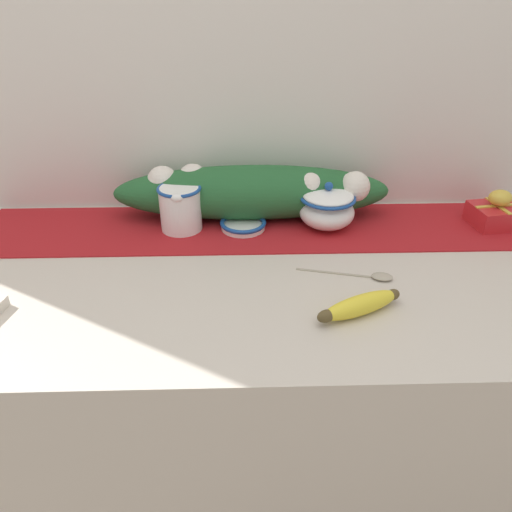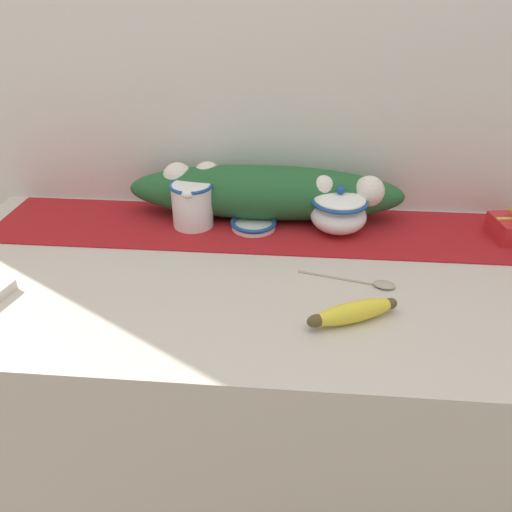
{
  "view_description": "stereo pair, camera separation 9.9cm",
  "coord_description": "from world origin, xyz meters",
  "px_view_note": "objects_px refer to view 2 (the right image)",
  "views": [
    {
      "loc": [
        -0.02,
        -0.88,
        1.45
      ],
      "look_at": [
        0.0,
        -0.02,
        0.95
      ],
      "focal_mm": 35.0,
      "sensor_mm": 36.0,
      "label": 1
    },
    {
      "loc": [
        0.08,
        -0.87,
        1.45
      ],
      "look_at": [
        0.0,
        -0.02,
        0.95
      ],
      "focal_mm": 35.0,
      "sensor_mm": 36.0,
      "label": 2
    }
  ],
  "objects_px": {
    "banana": "(353,312)",
    "spoon": "(378,284)",
    "cream_pitcher": "(192,203)",
    "small_dish": "(254,224)",
    "sugar_bowl": "(339,211)"
  },
  "relations": [
    {
      "from": "banana",
      "to": "spoon",
      "type": "bearing_deg",
      "value": 63.47
    },
    {
      "from": "banana",
      "to": "spoon",
      "type": "relative_size",
      "value": 0.88
    },
    {
      "from": "cream_pitcher",
      "to": "spoon",
      "type": "relative_size",
      "value": 0.62
    },
    {
      "from": "cream_pitcher",
      "to": "small_dish",
      "type": "bearing_deg",
      "value": -1.9
    },
    {
      "from": "sugar_bowl",
      "to": "small_dish",
      "type": "xyz_separation_m",
      "value": [
        -0.2,
        -0.0,
        -0.04
      ]
    },
    {
      "from": "banana",
      "to": "spoon",
      "type": "distance_m",
      "value": 0.13
    },
    {
      "from": "cream_pitcher",
      "to": "small_dish",
      "type": "xyz_separation_m",
      "value": [
        0.15,
        -0.0,
        -0.05
      ]
    },
    {
      "from": "small_dish",
      "to": "spoon",
      "type": "bearing_deg",
      "value": -40.12
    },
    {
      "from": "small_dish",
      "to": "sugar_bowl",
      "type": "bearing_deg",
      "value": 0.99
    },
    {
      "from": "banana",
      "to": "spoon",
      "type": "xyz_separation_m",
      "value": [
        0.06,
        0.12,
        -0.01
      ]
    },
    {
      "from": "cream_pitcher",
      "to": "sugar_bowl",
      "type": "distance_m",
      "value": 0.35
    },
    {
      "from": "cream_pitcher",
      "to": "small_dish",
      "type": "relative_size",
      "value": 1.09
    },
    {
      "from": "small_dish",
      "to": "spoon",
      "type": "relative_size",
      "value": 0.57
    },
    {
      "from": "sugar_bowl",
      "to": "spoon",
      "type": "bearing_deg",
      "value": -73.6
    },
    {
      "from": "small_dish",
      "to": "spoon",
      "type": "distance_m",
      "value": 0.35
    }
  ]
}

